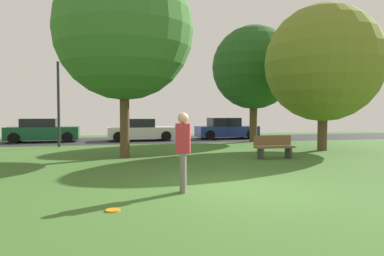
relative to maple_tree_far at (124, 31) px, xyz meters
The scene contains 12 objects.
ground_plane 8.83m from the maple_tree_far, 72.49° to the right, with size 44.00×44.00×0.00m, color #3D6628.
road_strip 10.67m from the maple_tree_far, 76.62° to the left, with size 44.00×6.40×0.01m, color #28282B.
maple_tree_far is the anchor object (origin of this frame).
birch_tree_lone 9.43m from the maple_tree_far, ahead, with size 5.55×5.55×6.95m.
oak_tree_right 10.32m from the maple_tree_far, 36.17° to the left, with size 5.18×5.18×7.24m.
person_thrower 8.00m from the maple_tree_far, 82.61° to the right, with size 0.37×0.31×1.80m.
frisbee_disc 9.48m from the maple_tree_far, 94.97° to the right, with size 0.27×0.27×0.03m, color orange.
parked_car_green 11.04m from the maple_tree_far, 116.48° to the left, with size 4.28×1.92×1.46m.
parked_car_white 9.94m from the maple_tree_far, 80.13° to the left, with size 4.28×2.05×1.42m.
parked_car_blue 12.59m from the maple_tree_far, 50.07° to the left, with size 4.26×2.01×1.46m.
park_bench 7.56m from the maple_tree_far, 17.72° to the right, with size 1.60×0.45×0.90m.
street_lamp_post 6.79m from the maple_tree_far, 120.36° to the left, with size 0.14×0.14×4.50m, color #2D2D33.
Camera 1 is at (-3.03, -7.68, 1.79)m, focal length 33.19 mm.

